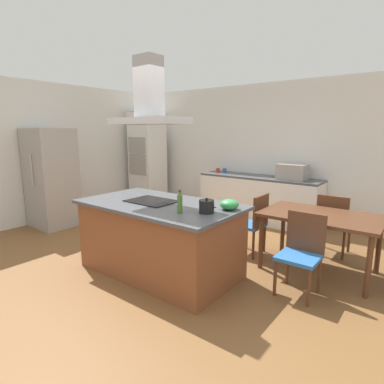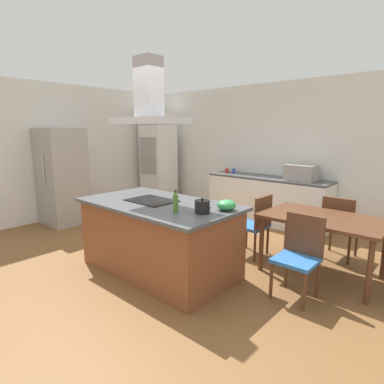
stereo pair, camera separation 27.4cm
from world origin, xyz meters
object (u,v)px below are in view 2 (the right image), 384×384
object	(u,v)px
wall_oven_stack	(158,159)
chair_facing_back_wall	(339,224)
chair_facing_island	(300,251)
coffee_mug_blue	(234,171)
range_hood	(149,103)
chair_at_left_end	(256,222)
cooktop	(152,200)
tea_kettle	(202,207)
dining_table	(323,223)
mixing_bowl	(226,205)
refrigerator	(62,177)
coffee_mug_red	(227,171)
countertop_microwave	(301,173)
olive_oil_bottle	(176,203)

from	to	relation	value
wall_oven_stack	chair_facing_back_wall	size ratio (longest dim) A/B	2.47
wall_oven_stack	chair_facing_island	bearing A→B (deg)	-24.70
coffee_mug_blue	chair_facing_back_wall	size ratio (longest dim) A/B	0.10
coffee_mug_blue	range_hood	distance (m)	3.26
chair_facing_island	chair_at_left_end	world-z (taller)	same
cooktop	chair_facing_island	bearing A→B (deg)	18.68
tea_kettle	chair_at_left_end	distance (m)	1.36
chair_facing_island	wall_oven_stack	bearing A→B (deg)	155.30
dining_table	range_hood	distance (m)	2.56
mixing_bowl	refrigerator	xyz separation A→B (m)	(-3.84, -0.01, -0.05)
mixing_bowl	range_hood	xyz separation A→B (m)	(-0.99, -0.25, 1.14)
tea_kettle	chair_facing_island	distance (m)	1.15
wall_oven_stack	dining_table	bearing A→B (deg)	-17.31
coffee_mug_red	refrigerator	bearing A→B (deg)	-126.64
tea_kettle	chair_facing_island	world-z (taller)	tea_kettle
tea_kettle	coffee_mug_red	size ratio (longest dim) A/B	2.42
countertop_microwave	chair_facing_island	xyz separation A→B (m)	(0.98, -2.30, -0.53)
olive_oil_bottle	refrigerator	size ratio (longest dim) A/B	0.14
cooktop	chair_facing_back_wall	xyz separation A→B (m)	(1.72, 1.91, -0.40)
countertop_microwave	tea_kettle	bearing A→B (deg)	-87.48
olive_oil_bottle	coffee_mug_red	distance (m)	3.45
chair_facing_island	chair_at_left_end	distance (m)	1.13
olive_oil_bottle	coffee_mug_blue	size ratio (longest dim) A/B	2.79
chair_facing_back_wall	chair_at_left_end	xyz separation A→B (m)	(-0.92, -0.67, 0.00)
coffee_mug_red	coffee_mug_blue	xyz separation A→B (m)	(0.13, 0.07, 0.00)
tea_kettle	range_hood	bearing A→B (deg)	177.89
coffee_mug_red	chair_facing_back_wall	xyz separation A→B (m)	(2.60, -0.97, -0.44)
cooktop	coffee_mug_red	bearing A→B (deg)	106.98
range_hood	chair_facing_island	bearing A→B (deg)	18.68
tea_kettle	chair_at_left_end	size ratio (longest dim) A/B	0.24
coffee_mug_blue	chair_at_left_end	distance (m)	2.35
olive_oil_bottle	range_hood	distance (m)	1.29
dining_table	range_hood	size ratio (longest dim) A/B	1.56
coffee_mug_blue	chair_facing_back_wall	world-z (taller)	coffee_mug_blue
tea_kettle	olive_oil_bottle	bearing A→B (deg)	-140.91
countertop_microwave	chair_at_left_end	size ratio (longest dim) A/B	0.56
mixing_bowl	refrigerator	bearing A→B (deg)	-179.87
coffee_mug_red	range_hood	world-z (taller)	range_hood
chair_facing_back_wall	chair_at_left_end	bearing A→B (deg)	-143.99
cooktop	dining_table	distance (m)	2.14
range_hood	chair_facing_back_wall	bearing A→B (deg)	48.03
coffee_mug_blue	wall_oven_stack	bearing A→B (deg)	-171.31
cooktop	chair_at_left_end	bearing A→B (deg)	57.18
coffee_mug_blue	refrigerator	distance (m)	3.43
mixing_bowl	chair_facing_back_wall	distance (m)	1.88
tea_kettle	chair_at_left_end	world-z (taller)	tea_kettle
chair_facing_back_wall	coffee_mug_red	bearing A→B (deg)	159.47
mixing_bowl	chair_facing_back_wall	size ratio (longest dim) A/B	0.24
coffee_mug_red	chair_facing_island	distance (m)	3.50
wall_oven_stack	dining_table	size ratio (longest dim) A/B	1.57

